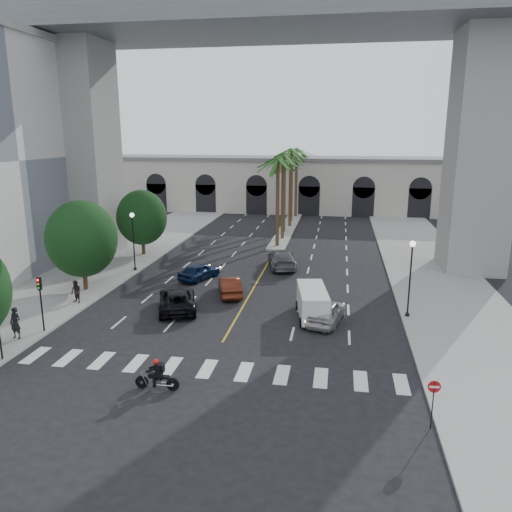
{
  "coord_description": "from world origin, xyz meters",
  "views": [
    {
      "loc": [
        6.6,
        -24.98,
        12.18
      ],
      "look_at": [
        1.37,
        6.0,
        4.41
      ],
      "focal_mm": 35.0,
      "sensor_mm": 36.0,
      "label": 1
    }
  ],
  "objects": [
    {
      "name": "palm_d",
      "position": [
        0.15,
        40.0,
        9.65
      ],
      "size": [
        3.2,
        3.2,
        10.9
      ],
      "color": "#47331E",
      "rests_on": "ground"
    },
    {
      "name": "lamp_post_right",
      "position": [
        11.4,
        8.0,
        3.22
      ],
      "size": [
        0.4,
        0.4,
        5.35
      ],
      "color": "black",
      "rests_on": "ground"
    },
    {
      "name": "car_c",
      "position": [
        -4.43,
        6.97,
        0.75
      ],
      "size": [
        4.09,
        5.91,
        1.5
      ],
      "primitive_type": "imported",
      "rotation": [
        0.0,
        0.0,
        3.47
      ],
      "color": "black",
      "rests_on": "ground"
    },
    {
      "name": "sidewalk_right",
      "position": [
        15.0,
        15.0,
        0.07
      ],
      "size": [
        8.0,
        100.0,
        0.15
      ],
      "primitive_type": "cube",
      "color": "gray",
      "rests_on": "ground"
    },
    {
      "name": "palm_b",
      "position": [
        0.1,
        32.0,
        9.37
      ],
      "size": [
        3.2,
        3.2,
        10.6
      ],
      "color": "#47331E",
      "rests_on": "ground"
    },
    {
      "name": "lamp_post_left_far",
      "position": [
        -11.4,
        16.0,
        3.22
      ],
      "size": [
        0.4,
        0.4,
        5.35
      ],
      "color": "black",
      "rests_on": "ground"
    },
    {
      "name": "traffic_signal_far",
      "position": [
        -11.3,
        1.5,
        2.51
      ],
      "size": [
        0.25,
        0.18,
        3.65
      ],
      "color": "black",
      "rests_on": "ground"
    },
    {
      "name": "street_tree_mid",
      "position": [
        -13.0,
        10.0,
        4.21
      ],
      "size": [
        5.44,
        5.44,
        7.21
      ],
      "color": "#382616",
      "rests_on": "ground"
    },
    {
      "name": "street_tree_far",
      "position": [
        -13.0,
        22.0,
        3.9
      ],
      "size": [
        5.04,
        5.04,
        6.68
      ],
      "color": "#382616",
      "rests_on": "ground"
    },
    {
      "name": "palm_e",
      "position": [
        -0.1,
        44.0,
        9.19
      ],
      "size": [
        3.2,
        3.2,
        10.4
      ],
      "color": "#47331E",
      "rests_on": "ground"
    },
    {
      "name": "pier_building",
      "position": [
        0.0,
        55.0,
        4.27
      ],
      "size": [
        71.0,
        10.5,
        8.5
      ],
      "color": "beige",
      "rests_on": "ground"
    },
    {
      "name": "palm_c",
      "position": [
        -0.2,
        36.0,
        8.91
      ],
      "size": [
        3.2,
        3.2,
        10.1
      ],
      "color": "#47331E",
      "rests_on": "ground"
    },
    {
      "name": "do_not_enter_sign",
      "position": [
        10.77,
        -5.27,
        1.62
      ],
      "size": [
        0.55,
        0.08,
        2.23
      ],
      "rotation": [
        0.0,
        0.0,
        0.09
      ],
      "color": "black",
      "rests_on": "ground"
    },
    {
      "name": "car_a",
      "position": [
        6.04,
        6.25,
        0.77
      ],
      "size": [
        2.83,
        4.83,
        1.54
      ],
      "primitive_type": "imported",
      "rotation": [
        0.0,
        0.0,
        2.91
      ],
      "color": "#98989C",
      "rests_on": "ground"
    },
    {
      "name": "motorcycle_rider",
      "position": [
        -1.76,
        -4.0,
        0.72
      ],
      "size": [
        2.22,
        0.6,
        1.6
      ],
      "rotation": [
        0.0,
        0.0,
        0.02
      ],
      "color": "black",
      "rests_on": "ground"
    },
    {
      "name": "pedestrian_b",
      "position": [
        -12.02,
        6.81,
        0.99
      ],
      "size": [
        1.01,
        0.92,
        1.67
      ],
      "primitive_type": "imported",
      "rotation": [
        0.0,
        0.0,
        -0.45
      ],
      "color": "black",
      "rests_on": "sidewalk_left"
    },
    {
      "name": "pedestrian_a",
      "position": [
        -12.27,
        0.21,
        1.12
      ],
      "size": [
        0.75,
        0.53,
        1.95
      ],
      "primitive_type": "imported",
      "rotation": [
        0.0,
        0.0,
        -0.09
      ],
      "color": "black",
      "rests_on": "sidewalk_left"
    },
    {
      "name": "car_b",
      "position": [
        -1.5,
        10.84,
        0.73
      ],
      "size": [
        2.83,
        4.67,
        1.45
      ],
      "primitive_type": "imported",
      "rotation": [
        0.0,
        0.0,
        3.46
      ],
      "color": "#4F1D0F",
      "rests_on": "ground"
    },
    {
      "name": "sidewalk_left",
      "position": [
        -15.0,
        15.0,
        0.07
      ],
      "size": [
        8.0,
        100.0,
        0.15
      ],
      "primitive_type": "cube",
      "color": "gray",
      "rests_on": "ground"
    },
    {
      "name": "car_e",
      "position": [
        -5.0,
        14.58,
        0.72
      ],
      "size": [
        3.2,
        4.55,
        1.44
      ],
      "primitive_type": "imported",
      "rotation": [
        0.0,
        0.0,
        2.74
      ],
      "color": "#0D1C3D",
      "rests_on": "ground"
    },
    {
      "name": "ground",
      "position": [
        0.0,
        0.0,
        0.0
      ],
      "size": [
        140.0,
        140.0,
        0.0
      ],
      "primitive_type": "plane",
      "color": "black",
      "rests_on": "ground"
    },
    {
      "name": "median",
      "position": [
        0.0,
        38.0,
        0.1
      ],
      "size": [
        2.0,
        24.0,
        0.2
      ],
      "primitive_type": "cube",
      "color": "gray",
      "rests_on": "ground"
    },
    {
      "name": "palm_a",
      "position": [
        0.0,
        28.0,
        9.1
      ],
      "size": [
        3.2,
        3.2,
        10.3
      ],
      "color": "#47331E",
      "rests_on": "ground"
    },
    {
      "name": "bridge",
      "position": [
        3.42,
        22.0,
        18.51
      ],
      "size": [
        75.0,
        13.0,
        26.0
      ],
      "color": "gray",
      "rests_on": "ground"
    },
    {
      "name": "car_d",
      "position": [
        1.5,
        19.59,
        0.83
      ],
      "size": [
        3.51,
        6.08,
        1.66
      ],
      "primitive_type": "imported",
      "rotation": [
        0.0,
        0.0,
        3.36
      ],
      "color": "#5B5A5E",
      "rests_on": "ground"
    },
    {
      "name": "cargo_van",
      "position": [
        5.05,
        6.96,
        1.14
      ],
      "size": [
        2.55,
        5.02,
        2.04
      ],
      "rotation": [
        0.0,
        0.0,
        0.16
      ],
      "color": "silver",
      "rests_on": "ground"
    },
    {
      "name": "palm_f",
      "position": [
        0.2,
        48.0,
        9.46
      ],
      "size": [
        3.2,
        3.2,
        10.7
      ],
      "color": "#47331E",
      "rests_on": "ground"
    }
  ]
}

